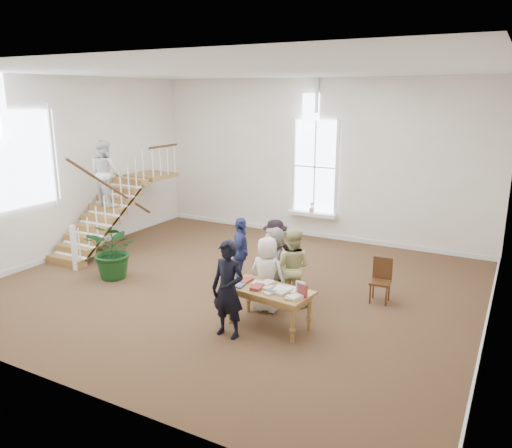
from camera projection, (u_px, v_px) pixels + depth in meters
The scene contains 12 objects.
ground at pixel (236, 285), 10.90m from camera, with size 10.00×10.00×0.00m, color #3F2819.
room_shell at pixel (313, 223), 14.53m from camera, with size 10.49×10.00×10.00m.
staircase at pixel (108, 190), 13.12m from camera, with size 1.10×4.10×2.92m.
library_table at pixel (269, 293), 8.83m from camera, with size 1.61×0.94×0.78m.
police_officer at pixel (228, 289), 8.44m from camera, with size 0.62×0.41×1.70m, color black.
elderly_woman at pixel (267, 274), 9.48m from camera, with size 0.71×0.47×1.46m, color silver.
person_yellow at pixel (292, 267), 9.76m from camera, with size 0.75×0.59×1.55m, color #C6C17B.
woman_cluster_a at pixel (241, 252), 10.70m from camera, with size 0.89×0.37×1.52m, color navy.
woman_cluster_b at pixel (275, 252), 10.82m from camera, with size 0.94×0.54×1.45m, color black.
woman_cluster_c at pixel (274, 262), 10.12m from camera, with size 1.38×0.44×1.49m, color #B7ADA4.
floor_plant at pixel (114, 250), 11.19m from camera, with size 1.18×1.02×1.31m, color #133E17.
side_chair at pixel (381, 278), 9.98m from camera, with size 0.42×0.42×0.90m.
Camera 1 is at (5.23, -8.77, 4.05)m, focal length 35.00 mm.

